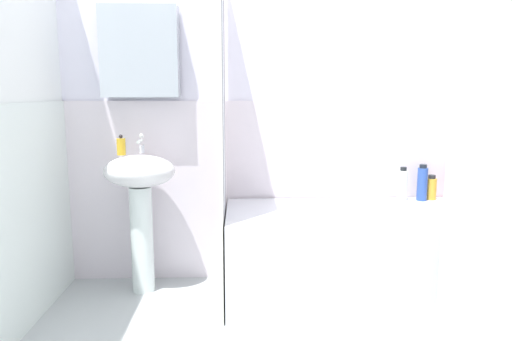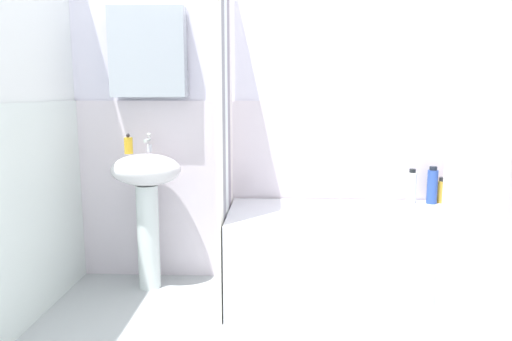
# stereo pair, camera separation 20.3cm
# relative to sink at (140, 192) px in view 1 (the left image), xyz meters

# --- Properties ---
(wall_back_tiled) EXTENTS (3.60, 0.18, 2.40)m
(wall_back_tiled) POSITION_rel_sink_xyz_m (0.96, 0.23, 0.50)
(wall_back_tiled) COLOR white
(wall_back_tiled) RESTS_ON ground_plane
(sink) EXTENTS (0.44, 0.34, 0.87)m
(sink) POSITION_rel_sink_xyz_m (0.00, 0.00, 0.00)
(sink) COLOR white
(sink) RESTS_ON ground_plane
(faucet) EXTENTS (0.03, 0.12, 0.12)m
(faucet) POSITION_rel_sink_xyz_m (-0.00, 0.08, 0.29)
(faucet) COLOR silver
(faucet) RESTS_ON sink
(soap_dispenser) EXTENTS (0.05, 0.05, 0.13)m
(soap_dispenser) POSITION_rel_sink_xyz_m (-0.11, 0.01, 0.29)
(soap_dispenser) COLOR gold
(soap_dispenser) RESTS_ON sink
(bathtub) EXTENTS (1.57, 0.69, 0.55)m
(bathtub) POSITION_rel_sink_xyz_m (1.32, -0.16, -0.36)
(bathtub) COLOR white
(bathtub) RESTS_ON ground_plane
(shower_curtain) EXTENTS (0.01, 0.69, 2.00)m
(shower_curtain) POSITION_rel_sink_xyz_m (0.52, -0.16, 0.36)
(shower_curtain) COLOR white
(shower_curtain) RESTS_ON ground_plane
(body_wash_bottle) EXTENTS (0.06, 0.06, 0.19)m
(body_wash_bottle) POSITION_rel_sink_xyz_m (2.01, 0.11, 0.00)
(body_wash_bottle) COLOR #CB5371
(body_wash_bottle) RESTS_ON bathtub
(conditioner_bottle) EXTENTS (0.07, 0.07, 0.16)m
(conditioner_bottle) POSITION_rel_sink_xyz_m (1.88, 0.13, -0.01)
(conditioner_bottle) COLOR gold
(conditioner_bottle) RESTS_ON bathtub
(shampoo_bottle) EXTENTS (0.07, 0.07, 0.24)m
(shampoo_bottle) POSITION_rel_sink_xyz_m (1.81, 0.10, 0.03)
(shampoo_bottle) COLOR #2C4EA5
(shampoo_bottle) RESTS_ON bathtub
(lotion_bottle) EXTENTS (0.06, 0.06, 0.22)m
(lotion_bottle) POSITION_rel_sink_xyz_m (1.68, 0.10, 0.02)
(lotion_bottle) COLOR white
(lotion_bottle) RESTS_ON bathtub
(towel_folded) EXTENTS (0.30, 0.22, 0.08)m
(towel_folded) POSITION_rel_sink_xyz_m (1.09, -0.35, -0.05)
(towel_folded) COLOR silver
(towel_folded) RESTS_ON bathtub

